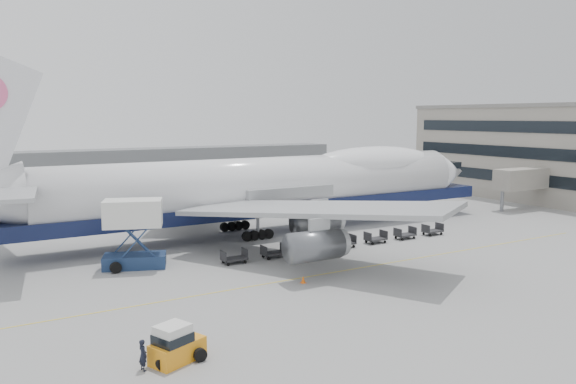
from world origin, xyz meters
TOP-DOWN VIEW (x-y plane):
  - ground at (0.00, 0.00)m, footprint 260.00×260.00m
  - apron_line at (0.00, -6.00)m, footprint 60.00×0.15m
  - hangar at (-10.00, 70.00)m, footprint 110.00×8.00m
  - airliner at (0.64, 12.00)m, footprint 67.00×55.30m
  - catering_truck at (-17.87, 4.52)m, footprint 6.06×5.05m
  - baggage_tug at (-21.26, -16.39)m, footprint 3.38×2.61m
  - ground_worker at (-23.14, -16.54)m, footprint 0.54×0.71m
  - traffic_cone at (-7.25, -7.32)m, footprint 0.41×0.41m
  - dolly_0 at (-9.53, 1.17)m, footprint 2.30×1.35m
  - dolly_1 at (-5.33, 1.17)m, footprint 2.30×1.35m
  - dolly_2 at (-1.14, 1.17)m, footprint 2.30×1.35m
  - dolly_3 at (3.06, 1.17)m, footprint 2.30×1.35m
  - dolly_4 at (7.25, 1.17)m, footprint 2.30×1.35m
  - dolly_5 at (11.45, 1.17)m, footprint 2.30×1.35m
  - dolly_6 at (15.65, 1.17)m, footprint 2.30×1.35m

SIDE VIEW (x-z plane):
  - ground at x=0.00m, z-range 0.00..0.00m
  - apron_line at x=0.00m, z-range 0.00..0.01m
  - traffic_cone at x=-7.25m, z-range -0.02..0.58m
  - dolly_0 at x=-9.53m, z-range -0.12..1.18m
  - dolly_1 at x=-5.33m, z-range -0.12..1.18m
  - dolly_2 at x=-1.14m, z-range -0.12..1.18m
  - dolly_3 at x=3.06m, z-range -0.12..1.18m
  - dolly_4 at x=7.25m, z-range -0.12..1.18m
  - dolly_5 at x=11.45m, z-range -0.12..1.18m
  - dolly_6 at x=15.65m, z-range -0.12..1.18m
  - ground_worker at x=-23.14m, z-range 0.00..1.74m
  - baggage_tug at x=-21.26m, z-range -0.12..2.07m
  - catering_truck at x=-17.87m, z-range 0.36..6.56m
  - hangar at x=-10.00m, z-range 0.00..7.00m
  - airliner at x=0.64m, z-range -4.37..15.61m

